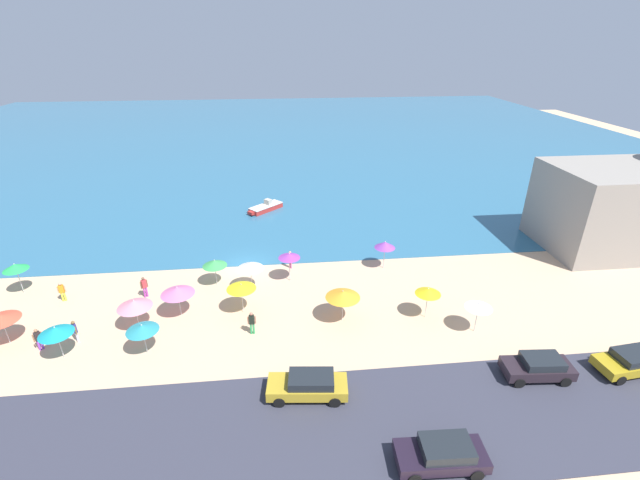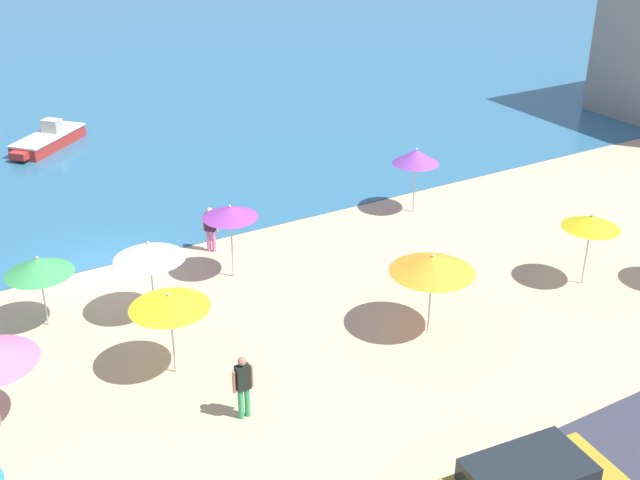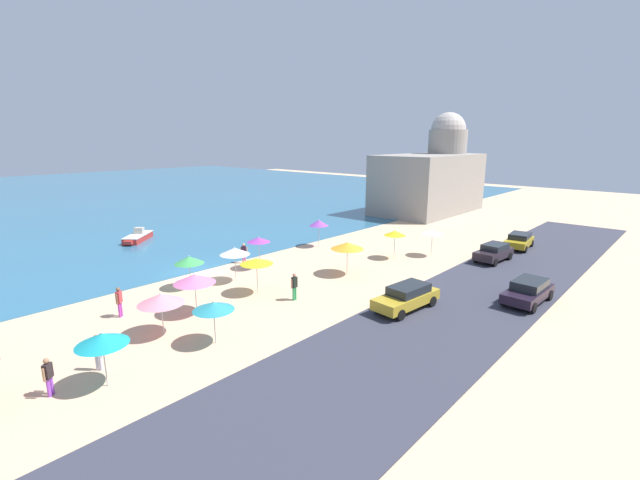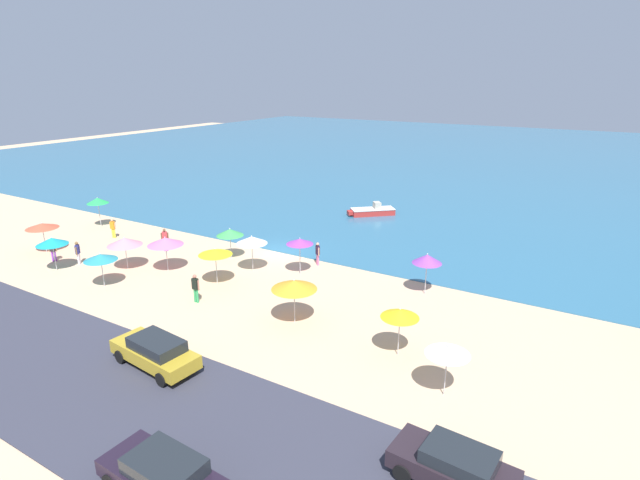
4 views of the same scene
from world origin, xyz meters
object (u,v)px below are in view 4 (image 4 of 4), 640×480
at_px(beach_umbrella_11, 165,241).
at_px(skiff_nearshore, 372,211).
at_px(beach_umbrella_3, 252,240).
at_px(bather_0, 318,252).
at_px(beach_umbrella_13, 448,350).
at_px(beach_umbrella_4, 294,285).
at_px(beach_umbrella_12, 52,241).
at_px(parked_car_1, 155,351).
at_px(bather_3, 53,249).
at_px(bather_5, 113,227).
at_px(beach_umbrella_9, 300,241).
at_px(beach_umbrella_0, 42,226).
at_px(beach_umbrella_10, 215,252).
at_px(bather_1, 78,252).
at_px(bather_4, 195,287).
at_px(beach_umbrella_5, 124,242).
at_px(beach_umbrella_8, 230,232).
at_px(beach_umbrella_6, 427,259).
at_px(beach_umbrella_2, 98,201).
at_px(bather_2, 165,238).
at_px(beach_umbrella_1, 100,257).
at_px(parked_car_0, 454,466).
at_px(parked_car_4, 163,474).
at_px(beach_umbrella_7, 400,313).

distance_m(beach_umbrella_11, skiff_nearshore, 21.10).
bearing_deg(beach_umbrella_3, bather_0, 44.83).
xyz_separation_m(beach_umbrella_13, bather_0, (-12.36, 10.22, -1.18)).
height_order(beach_umbrella_4, beach_umbrella_12, beach_umbrella_4).
bearing_deg(parked_car_1, bather_3, 161.14).
relative_size(beach_umbrella_3, bather_5, 1.56).
bearing_deg(beach_umbrella_9, beach_umbrella_0, -162.01).
relative_size(beach_umbrella_10, bather_3, 1.52).
height_order(beach_umbrella_11, bather_0, beach_umbrella_11).
height_order(bather_1, bather_4, bather_4).
relative_size(beach_umbrella_3, bather_3, 1.57).
xyz_separation_m(beach_umbrella_0, bather_1, (4.48, -0.30, -1.14)).
distance_m(beach_umbrella_5, beach_umbrella_11, 2.93).
relative_size(beach_umbrella_8, beach_umbrella_9, 0.89).
bearing_deg(parked_car_1, beach_umbrella_6, 61.23).
bearing_deg(beach_umbrella_2, bather_4, -21.18).
bearing_deg(bather_2, beach_umbrella_11, -41.03).
height_order(bather_2, skiff_nearshore, bather_2).
bearing_deg(bather_2, beach_umbrella_1, -75.38).
bearing_deg(beach_umbrella_3, beach_umbrella_0, -162.44).
xyz_separation_m(bather_5, parked_car_1, (18.05, -11.64, -0.08)).
bearing_deg(parked_car_0, beach_umbrella_3, 146.07).
bearing_deg(parked_car_0, bather_1, 167.53).
height_order(beach_umbrella_8, beach_umbrella_13, beach_umbrella_13).
bearing_deg(parked_car_4, bather_3, 154.79).
distance_m(beach_umbrella_7, bather_0, 12.65).
distance_m(beach_umbrella_1, beach_umbrella_11, 4.24).
distance_m(beach_umbrella_10, beach_umbrella_13, 16.61).
bearing_deg(parked_car_0, beach_umbrella_10, 154.16).
bearing_deg(beach_umbrella_12, beach_umbrella_3, 30.47).
height_order(beach_umbrella_12, parked_car_4, beach_umbrella_12).
height_order(parked_car_0, parked_car_4, parked_car_0).
xyz_separation_m(beach_umbrella_0, skiff_nearshore, (16.80, 22.21, -1.66)).
xyz_separation_m(bather_4, skiff_nearshore, (0.68, 22.89, -0.58)).
bearing_deg(beach_umbrella_2, beach_umbrella_1, -35.72).
distance_m(parked_car_1, parked_car_4, 7.76).
bearing_deg(bather_0, beach_umbrella_12, -145.91).
bearing_deg(beach_umbrella_12, beach_umbrella_11, 30.49).
xyz_separation_m(beach_umbrella_6, beach_umbrella_12, (-23.10, -9.29, -0.17)).
bearing_deg(bather_5, beach_umbrella_9, 4.04).
distance_m(bather_2, parked_car_0, 28.08).
distance_m(beach_umbrella_10, beach_umbrella_12, 11.79).
bearing_deg(skiff_nearshore, beach_umbrella_11, -106.53).
xyz_separation_m(beach_umbrella_2, beach_umbrella_9, (21.26, -0.29, -0.04)).
bearing_deg(beach_umbrella_0, beach_umbrella_5, 6.19).
height_order(beach_umbrella_4, beach_umbrella_10, beach_umbrella_4).
distance_m(beach_umbrella_5, bather_4, 8.20).
bearing_deg(bather_2, skiff_nearshore, 62.14).
bearing_deg(beach_umbrella_1, beach_umbrella_8, 66.33).
bearing_deg(bather_0, beach_umbrella_4, -67.12).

